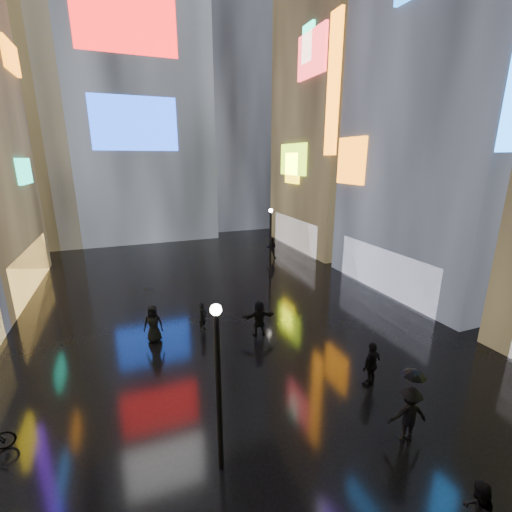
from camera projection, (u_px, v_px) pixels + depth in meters
ground at (212, 299)px, 22.15m from camera, size 140.00×140.00×0.00m
building_right_mid at (471, 52)px, 20.87m from camera, size 10.28×13.70×30.00m
building_right_far at (344, 102)px, 32.80m from camera, size 10.28×12.00×28.00m
tower_main at (124, 41)px, 36.88m from camera, size 16.00×14.20×42.00m
tower_flank_right at (227, 92)px, 43.94m from camera, size 12.00×12.00×34.00m
tower_flank_left at (13, 113)px, 33.51m from camera, size 10.00×10.00×26.00m
lamp_near at (218, 381)px, 9.22m from camera, size 0.30×0.30×5.20m
lamp_far at (270, 238)px, 25.78m from camera, size 0.30×0.30×5.20m
pedestrian_2 at (408, 414)px, 10.80m from camera, size 1.39×1.02×1.93m
pedestrian_3 at (372, 364)px, 13.44m from camera, size 1.19×0.81×1.88m
pedestrian_4 at (153, 324)px, 16.71m from camera, size 1.06×0.84×1.90m
pedestrian_5 at (259, 318)px, 17.35m from camera, size 1.77×0.73×1.85m
pedestrian_6 at (203, 317)px, 17.85m from camera, size 0.66×0.67×1.55m
pedestrian_7 at (271, 248)px, 30.98m from camera, size 1.18×1.12×1.91m
umbrella_1 at (413, 379)px, 10.45m from camera, size 0.98×0.98×0.63m
umbrella_2 at (151, 297)px, 16.32m from camera, size 1.29×1.27×0.95m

